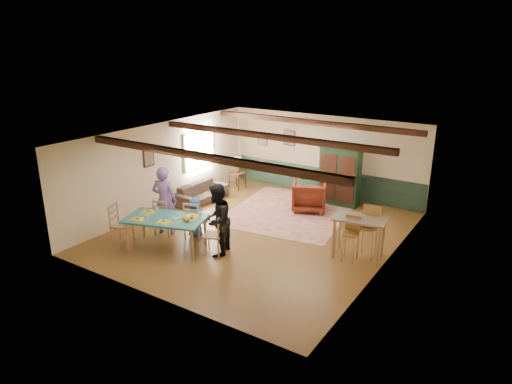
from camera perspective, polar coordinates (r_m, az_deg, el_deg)
The scene contains 35 objects.
floor at distance 12.63m, azimuth 0.42°, elevation -4.99°, with size 8.00×8.00×0.00m, color brown.
wall_back at distance 15.55m, azimuth 8.41°, elevation 4.57°, with size 7.00×0.02×2.70m, color beige.
wall_left at distance 14.27m, azimuth -11.52°, elevation 3.15°, with size 0.02×8.00×2.70m, color beige.
wall_right at distance 10.79m, azimuth 16.31°, elevation -2.21°, with size 0.02×8.00×2.70m, color beige.
ceiling at distance 11.82m, azimuth 0.45°, elevation 7.12°, with size 7.00×8.00×0.02m, color silver.
wainscot_back at distance 15.77m, azimuth 8.23°, elevation 1.38°, with size 6.95×0.03×0.90m, color #1E3829.
ceiling_beam_front at distance 10.02m, azimuth -6.67°, elevation 4.42°, with size 6.95×0.16×0.16m, color black.
ceiling_beam_mid at distance 12.17m, azimuth 1.47°, elevation 7.01°, with size 6.95×0.16×0.16m, color black.
ceiling_beam_back at distance 14.41m, azimuth 6.95°, elevation 8.66°, with size 6.95×0.16×0.16m, color black.
window_left at distance 15.42m, azimuth -7.08°, elevation 5.27°, with size 0.06×1.60×1.30m, color white, non-canonical shape.
picture_left_wall at distance 13.75m, azimuth -13.27°, elevation 4.17°, with size 0.04×0.42×0.52m, color #9C9071, non-canonical shape.
picture_back_a at distance 16.00m, azimuth 4.20°, elevation 6.75°, with size 0.45×0.04×0.55m, color #9C9071, non-canonical shape.
picture_back_b at distance 16.57m, azimuth 0.83°, elevation 6.68°, with size 0.38×0.04×0.48m, color #9C9071, non-canonical shape.
dining_table at distance 11.74m, azimuth -11.13°, elevation -5.04°, with size 1.96×1.09×0.82m, color #226C66, non-canonical shape.
dining_chair_far_left at distance 12.53m, azimuth -11.42°, elevation -3.00°, with size 0.46×0.48×1.03m, color #A47952, non-canonical shape.
dining_chair_far_right at distance 12.19m, azimuth -7.73°, elevation -3.41°, with size 0.46×0.48×1.03m, color #A47952, non-canonical shape.
dining_chair_end_left at distance 12.28m, azimuth -16.45°, elevation -3.87°, with size 0.46×0.48×1.03m, color #A47952, non-canonical shape.
dining_chair_end_right at distance 11.24m, azimuth -5.38°, elevation -5.26°, with size 0.46×0.48×1.03m, color #A47952, non-canonical shape.
person_man at distance 12.46m, azimuth -11.37°, elevation -1.05°, with size 0.69×0.45×1.88m, color #7A5796.
person_woman at distance 11.05m, azimuth -4.90°, elevation -3.51°, with size 0.87×0.68×1.80m, color black.
person_child at distance 12.25m, azimuth -7.58°, elevation -3.14°, with size 0.53×0.35×1.09m, color #2A5BAB.
cat at distance 11.22m, azimuth -8.77°, elevation -3.24°, with size 0.39×0.15×0.20m, color orange, non-canonical shape.
place_setting_near_left at distance 11.62m, azimuth -14.52°, elevation -3.10°, with size 0.44×0.33×0.11m, color yellow, non-canonical shape.
place_setting_near_center at distance 11.30m, azimuth -11.37°, elevation -3.47°, with size 0.44×0.33×0.11m, color yellow, non-canonical shape.
place_setting_far_left at distance 12.06m, azimuth -13.28°, elevation -2.19°, with size 0.44×0.33×0.11m, color yellow, non-canonical shape.
place_setting_far_right at distance 11.56m, azimuth -8.01°, elevation -2.77°, with size 0.44×0.33×0.11m, color yellow, non-canonical shape.
area_rug at distance 14.12m, azimuth 4.26°, elevation -2.42°, with size 3.40×4.04×0.01m, color beige.
armoire at distance 14.66m, azimuth 10.46°, elevation 2.10°, with size 1.38×0.55×1.95m, color black.
armchair at distance 14.14m, azimuth 6.67°, elevation -0.50°, with size 0.99×1.02×0.93m, color #44140D.
sofa at distance 15.04m, azimuth -6.81°, elevation -0.05°, with size 1.98×0.77×0.58m, color #3A2D24.
end_table at distance 16.18m, azimuth -2.34°, elevation 1.44°, with size 0.49×0.49×0.60m, color black, non-canonical shape.
table_lamp at distance 16.02m, azimuth -2.37°, elevation 3.40°, with size 0.31×0.31×0.55m, color #CEB685, non-canonical shape.
counter_table at distance 11.28m, azimuth 12.71°, elevation -5.58°, with size 1.23×0.72×1.02m, color #9E917B, non-canonical shape.
bar_stool_left at distance 11.05m, azimuth 11.70°, elevation -5.82°, with size 0.39×0.43×1.10m, color #A77B41, non-canonical shape.
bar_stool_right at distance 11.31m, azimuth 13.81°, elevation -4.94°, with size 0.45×0.49×1.26m, color #A77B41, non-canonical shape.
Camera 1 is at (6.24, -9.77, 5.00)m, focal length 32.00 mm.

